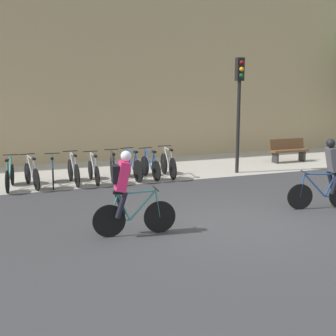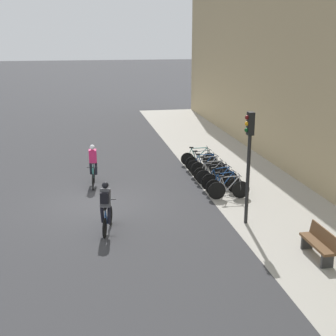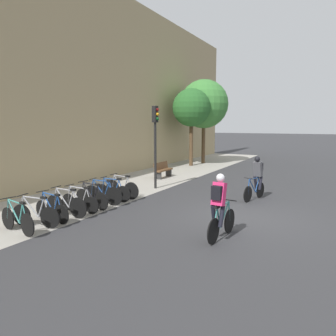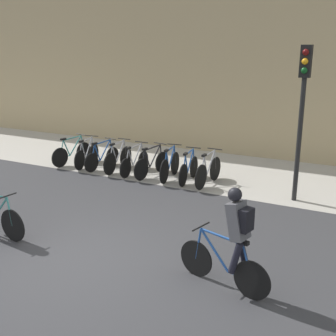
{
  "view_description": "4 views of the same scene",
  "coord_description": "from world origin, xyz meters",
  "px_view_note": "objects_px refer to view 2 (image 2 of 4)",
  "views": [
    {
      "loc": [
        -4.82,
        -9.0,
        3.22
      ],
      "look_at": [
        -0.64,
        2.36,
        0.88
      ],
      "focal_mm": 50.0,
      "sensor_mm": 36.0,
      "label": 1
    },
    {
      "loc": [
        17.22,
        -0.41,
        6.36
      ],
      "look_at": [
        0.32,
        2.77,
        1.38
      ],
      "focal_mm": 50.0,
      "sensor_mm": 36.0,
      "label": 2
    },
    {
      "loc": [
        -10.42,
        -2.72,
        3.05
      ],
      "look_at": [
        0.82,
        3.25,
        1.34
      ],
      "focal_mm": 35.0,
      "sensor_mm": 36.0,
      "label": 3
    },
    {
      "loc": [
        4.7,
        -5.61,
        3.8
      ],
      "look_at": [
        0.23,
        3.05,
        1.02
      ],
      "focal_mm": 45.0,
      "sensor_mm": 36.0,
      "label": 4
    }
  ],
  "objects_px": {
    "cyclist_pink": "(93,164)",
    "parked_bike_3": "(208,168)",
    "parked_bike_1": "(201,161)",
    "parked_bike_5": "(216,176)",
    "parked_bike_7": "(224,185)",
    "parked_bike_4": "(212,172)",
    "traffic_light_pole": "(249,148)",
    "cyclist_grey": "(106,206)",
    "parked_bike_2": "(204,165)",
    "parked_bike_8": "(229,189)",
    "parked_bike_6": "(220,180)",
    "parked_bike_0": "(198,158)",
    "bench": "(319,243)"
  },
  "relations": [
    {
      "from": "cyclist_grey",
      "to": "parked_bike_1",
      "type": "relative_size",
      "value": 1.07
    },
    {
      "from": "parked_bike_5",
      "to": "parked_bike_7",
      "type": "relative_size",
      "value": 1.05
    },
    {
      "from": "cyclist_pink",
      "to": "parked_bike_7",
      "type": "height_order",
      "value": "cyclist_pink"
    },
    {
      "from": "cyclist_pink",
      "to": "parked_bike_0",
      "type": "distance_m",
      "value": 5.65
    },
    {
      "from": "parked_bike_5",
      "to": "parked_bike_8",
      "type": "xyz_separation_m",
      "value": [
        1.86,
        0.0,
        0.02
      ]
    },
    {
      "from": "parked_bike_1",
      "to": "parked_bike_7",
      "type": "bearing_deg",
      "value": 0.01
    },
    {
      "from": "parked_bike_6",
      "to": "bench",
      "type": "bearing_deg",
      "value": 8.81
    },
    {
      "from": "parked_bike_1",
      "to": "parked_bike_2",
      "type": "bearing_deg",
      "value": -0.05
    },
    {
      "from": "cyclist_grey",
      "to": "parked_bike_8",
      "type": "xyz_separation_m",
      "value": [
        -2.42,
        4.96,
        -0.53
      ]
    },
    {
      "from": "parked_bike_4",
      "to": "parked_bike_0",
      "type": "bearing_deg",
      "value": 179.98
    },
    {
      "from": "parked_bike_4",
      "to": "parked_bike_7",
      "type": "height_order",
      "value": "parked_bike_7"
    },
    {
      "from": "parked_bike_4",
      "to": "parked_bike_7",
      "type": "bearing_deg",
      "value": 0.06
    },
    {
      "from": "parked_bike_0",
      "to": "bench",
      "type": "distance_m",
      "value": 10.38
    },
    {
      "from": "parked_bike_0",
      "to": "traffic_light_pole",
      "type": "distance_m",
      "value": 7.78
    },
    {
      "from": "parked_bike_1",
      "to": "traffic_light_pole",
      "type": "height_order",
      "value": "traffic_light_pole"
    },
    {
      "from": "cyclist_pink",
      "to": "parked_bike_3",
      "type": "distance_m",
      "value": 5.24
    },
    {
      "from": "cyclist_pink",
      "to": "cyclist_grey",
      "type": "height_order",
      "value": "cyclist_pink"
    },
    {
      "from": "parked_bike_0",
      "to": "parked_bike_6",
      "type": "distance_m",
      "value": 3.73
    },
    {
      "from": "parked_bike_1",
      "to": "parked_bike_7",
      "type": "height_order",
      "value": "same"
    },
    {
      "from": "parked_bike_1",
      "to": "cyclist_pink",
      "type": "bearing_deg",
      "value": -73.9
    },
    {
      "from": "parked_bike_2",
      "to": "parked_bike_4",
      "type": "height_order",
      "value": "parked_bike_2"
    },
    {
      "from": "parked_bike_5",
      "to": "bench",
      "type": "height_order",
      "value": "parked_bike_5"
    },
    {
      "from": "cyclist_pink",
      "to": "parked_bike_2",
      "type": "relative_size",
      "value": 1.1
    },
    {
      "from": "cyclist_pink",
      "to": "parked_bike_7",
      "type": "bearing_deg",
      "value": 66.89
    },
    {
      "from": "parked_bike_3",
      "to": "parked_bike_6",
      "type": "xyz_separation_m",
      "value": [
        1.86,
        0.0,
        0.01
      ]
    },
    {
      "from": "parked_bike_2",
      "to": "parked_bike_8",
      "type": "height_order",
      "value": "parked_bike_8"
    },
    {
      "from": "cyclist_pink",
      "to": "parked_bike_4",
      "type": "height_order",
      "value": "cyclist_pink"
    },
    {
      "from": "parked_bike_4",
      "to": "traffic_light_pole",
      "type": "distance_m",
      "value": 5.46
    },
    {
      "from": "parked_bike_7",
      "to": "traffic_light_pole",
      "type": "height_order",
      "value": "traffic_light_pole"
    },
    {
      "from": "traffic_light_pole",
      "to": "parked_bike_5",
      "type": "bearing_deg",
      "value": 177.65
    },
    {
      "from": "parked_bike_7",
      "to": "cyclist_grey",
      "type": "bearing_deg",
      "value": -58.51
    },
    {
      "from": "parked_bike_2",
      "to": "cyclist_pink",
      "type": "bearing_deg",
      "value": -80.37
    },
    {
      "from": "parked_bike_1",
      "to": "parked_bike_5",
      "type": "relative_size",
      "value": 0.97
    },
    {
      "from": "parked_bike_0",
      "to": "parked_bike_6",
      "type": "height_order",
      "value": "parked_bike_6"
    },
    {
      "from": "cyclist_grey",
      "to": "parked_bike_5",
      "type": "relative_size",
      "value": 1.04
    },
    {
      "from": "parked_bike_2",
      "to": "parked_bike_8",
      "type": "distance_m",
      "value": 3.72
    },
    {
      "from": "cyclist_pink",
      "to": "cyclist_grey",
      "type": "distance_m",
      "value": 5.27
    },
    {
      "from": "parked_bike_5",
      "to": "parked_bike_7",
      "type": "bearing_deg",
      "value": 0.04
    },
    {
      "from": "parked_bike_1",
      "to": "parked_bike_7",
      "type": "distance_m",
      "value": 3.72
    },
    {
      "from": "parked_bike_2",
      "to": "parked_bike_7",
      "type": "relative_size",
      "value": 1.0
    },
    {
      "from": "cyclist_pink",
      "to": "parked_bike_5",
      "type": "height_order",
      "value": "cyclist_pink"
    },
    {
      "from": "parked_bike_7",
      "to": "parked_bike_1",
      "type": "bearing_deg",
      "value": -179.99
    },
    {
      "from": "cyclist_grey",
      "to": "parked_bike_3",
      "type": "bearing_deg",
      "value": 138.06
    },
    {
      "from": "cyclist_grey",
      "to": "parked_bike_2",
      "type": "height_order",
      "value": "cyclist_grey"
    },
    {
      "from": "cyclist_pink",
      "to": "parked_bike_2",
      "type": "height_order",
      "value": "cyclist_pink"
    },
    {
      "from": "parked_bike_5",
      "to": "bench",
      "type": "xyz_separation_m",
      "value": [
        7.22,
        1.03,
        0.07
      ]
    },
    {
      "from": "parked_bike_2",
      "to": "parked_bike_6",
      "type": "xyz_separation_m",
      "value": [
        2.48,
        0.0,
        0.03
      ]
    },
    {
      "from": "cyclist_grey",
      "to": "parked_bike_7",
      "type": "xyz_separation_m",
      "value": [
        -3.04,
        4.96,
        -0.55
      ]
    },
    {
      "from": "parked_bike_7",
      "to": "parked_bike_6",
      "type": "bearing_deg",
      "value": 179.93
    },
    {
      "from": "parked_bike_1",
      "to": "parked_bike_3",
      "type": "relative_size",
      "value": 0.98
    }
  ]
}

